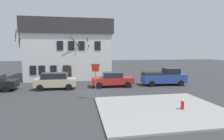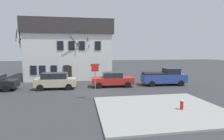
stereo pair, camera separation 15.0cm
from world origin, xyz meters
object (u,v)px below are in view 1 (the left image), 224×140
(tree_bare_near, at_px, (27,50))
(bicycle_leaning, at_px, (48,80))
(tree_bare_far, at_px, (82,57))
(fire_hydrant, at_px, (183,104))
(building_main, at_px, (70,50))
(car_beige_wagon, at_px, (55,81))
(pickup_truck_blue, at_px, (164,77))
(tree_bare_mid, at_px, (72,54))
(car_red_sedan, at_px, (112,79))
(tree_bare_end, at_px, (93,52))
(street_sign_pole, at_px, (96,75))

(tree_bare_near, height_order, bicycle_leaning, tree_bare_near)
(tree_bare_far, relative_size, bicycle_leaning, 3.57)
(tree_bare_near, xyz_separation_m, fire_hydrant, (13.85, -14.85, -3.68))
(building_main, height_order, car_beige_wagon, building_main)
(car_beige_wagon, relative_size, pickup_truck_blue, 0.82)
(tree_bare_mid, bearing_deg, bicycle_leaning, -166.40)
(pickup_truck_blue, bearing_deg, bicycle_leaning, 163.97)
(car_beige_wagon, distance_m, car_red_sedan, 6.28)
(tree_bare_far, bearing_deg, bicycle_leaning, -164.38)
(tree_bare_end, relative_size, pickup_truck_blue, 1.39)
(street_sign_pole, bearing_deg, fire_hydrant, -35.16)
(tree_bare_mid, relative_size, street_sign_pole, 2.35)
(car_red_sedan, xyz_separation_m, fire_hydrant, (3.23, -9.17, -0.35))
(pickup_truck_blue, bearing_deg, car_beige_wagon, -179.09)
(tree_bare_far, bearing_deg, car_red_sedan, -56.83)
(tree_bare_mid, height_order, car_beige_wagon, tree_bare_mid)
(tree_bare_end, distance_m, fire_hydrant, 16.14)
(tree_bare_end, xyz_separation_m, car_beige_wagon, (-4.43, -5.98, -3.01))
(car_red_sedan, bearing_deg, fire_hydrant, -70.61)
(car_beige_wagon, bearing_deg, bicycle_leaning, 109.23)
(tree_bare_near, distance_m, car_beige_wagon, 8.02)
(building_main, distance_m, tree_bare_near, 6.26)
(building_main, relative_size, car_red_sedan, 2.56)
(tree_bare_far, height_order, street_sign_pole, tree_bare_far)
(building_main, height_order, car_red_sedan, building_main)
(tree_bare_mid, xyz_separation_m, bicycle_leaning, (-3.12, -0.75, -3.38))
(bicycle_leaning, bearing_deg, tree_bare_mid, 13.60)
(tree_bare_near, xyz_separation_m, tree_bare_mid, (5.99, -0.91, -0.41))
(tree_bare_near, distance_m, tree_bare_end, 8.78)
(car_red_sedan, relative_size, pickup_truck_blue, 0.91)
(bicycle_leaning, bearing_deg, building_main, 60.35)
(fire_hydrant, distance_m, bicycle_leaning, 17.15)
(tree_bare_end, bearing_deg, tree_bare_near, -179.45)
(tree_bare_near, relative_size, pickup_truck_blue, 1.48)
(tree_bare_mid, height_order, car_red_sedan, tree_bare_mid)
(tree_bare_far, xyz_separation_m, pickup_truck_blue, (9.71, -5.25, -2.25))
(tree_bare_end, bearing_deg, tree_bare_far, -161.14)
(car_red_sedan, distance_m, pickup_truck_blue, 6.30)
(pickup_truck_blue, xyz_separation_m, street_sign_pole, (-8.68, -5.19, 1.13))
(tree_bare_end, distance_m, car_red_sedan, 6.79)
(car_red_sedan, relative_size, bicycle_leaning, 2.90)
(tree_bare_mid, xyz_separation_m, tree_bare_end, (2.79, 0.99, 0.18))
(car_beige_wagon, bearing_deg, tree_bare_far, 62.31)
(tree_bare_far, relative_size, fire_hydrant, 8.43)
(building_main, bearing_deg, pickup_truck_blue, -37.23)
(car_red_sedan, xyz_separation_m, pickup_truck_blue, (6.30, -0.03, 0.15))
(tree_bare_near, distance_m, pickup_truck_blue, 18.14)
(tree_bare_end, height_order, car_red_sedan, tree_bare_end)
(fire_hydrant, xyz_separation_m, bicycle_leaning, (-10.98, 13.18, -0.11))
(tree_bare_far, relative_size, tree_bare_end, 0.81)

